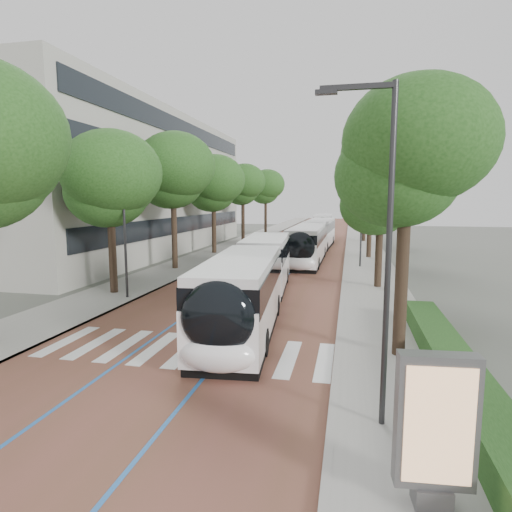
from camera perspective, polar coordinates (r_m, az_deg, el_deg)
The scene contains 21 objects.
ground at distance 15.49m, azimuth -11.24°, elevation -13.48°, with size 160.00×160.00×0.00m, color #51544C.
road at distance 53.81m, azimuth 6.04°, elevation 1.69°, with size 11.00×140.00×0.02m, color brown.
sidewalk_left at distance 55.14m, azimuth -1.73°, elevation 1.92°, with size 4.00×140.00×0.12m, color #999690.
sidewalk_right at distance 53.51m, azimuth 14.05°, elevation 1.52°, with size 4.00×140.00×0.12m, color #999690.
kerb_left at distance 54.71m, azimuth 0.20°, elevation 1.88°, with size 0.20×140.00×0.14m, color gray.
kerb_right at distance 53.48m, azimuth 12.01°, elevation 1.58°, with size 0.20×140.00×0.14m, color gray.
zebra_crossing at distance 16.27m, azimuth -9.14°, elevation -12.29°, with size 10.55×3.60×0.01m.
lane_line_left at distance 54.01m, azimuth 4.35°, elevation 1.74°, with size 0.12×126.00×0.01m, color #225EAB.
lane_line_right at distance 53.66m, azimuth 7.74°, elevation 1.66°, with size 0.12×126.00×0.01m, color #225EAB.
office_building at distance 48.42m, azimuth -19.47°, elevation 8.93°, with size 18.11×40.00×14.00m.
hedge at distance 14.48m, azimuth 24.99°, elevation -13.40°, with size 1.20×14.00×0.80m, color #193C14.
streetlight_near at distance 10.25m, azimuth 16.37°, elevation 3.29°, with size 1.82×0.20×8.00m.
streetlight_far at distance 35.22m, azimuth 13.64°, elevation 6.24°, with size 1.82×0.20×8.00m.
lamp_post_left at distance 24.41m, azimuth -17.14°, elevation 3.96°, with size 0.14×0.14×8.00m, color #2B2B2D.
trees_left at distance 38.09m, azimuth -8.34°, elevation 9.79°, with size 6.48×61.05×10.01m.
trees_right at distance 37.50m, azimuth 15.30°, elevation 8.02°, with size 5.83×47.20×8.91m.
lead_bus at distance 21.14m, azimuth -0.20°, elevation -3.03°, with size 4.11×18.54×3.20m.
bus_queued_0 at distance 37.00m, azimuth 6.86°, elevation 1.50°, with size 2.60×12.41×3.20m.
bus_queued_1 at distance 48.92m, azimuth 8.43°, elevation 2.95°, with size 3.00×12.49×3.20m.
bus_queued_2 at distance 62.91m, azimuth 8.88°, elevation 3.97°, with size 3.01×12.49×3.20m.
ad_panel at distance 8.56m, azimuth 22.81°, elevation -20.42°, with size 1.38×0.58×2.82m.
Camera 1 is at (5.91, -13.20, 5.54)m, focal length 30.00 mm.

